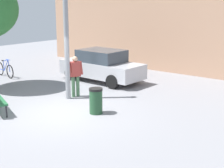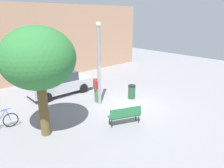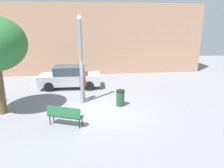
{
  "view_description": "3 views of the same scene",
  "coord_description": "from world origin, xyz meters",
  "px_view_note": "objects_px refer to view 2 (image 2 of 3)",
  "views": [
    {
      "loc": [
        8.22,
        -7.65,
        3.76
      ],
      "look_at": [
        1.33,
        1.07,
        1.04
      ],
      "focal_mm": 53.46,
      "sensor_mm": 36.0,
      "label": 1
    },
    {
      "loc": [
        -8.74,
        -7.97,
        5.16
      ],
      "look_at": [
        0.3,
        1.88,
        0.83
      ],
      "focal_mm": 34.09,
      "sensor_mm": 36.0,
      "label": 2
    },
    {
      "loc": [
        -0.83,
        -10.55,
        4.47
      ],
      "look_at": [
        0.62,
        2.02,
        0.89
      ],
      "focal_mm": 34.88,
      "sensor_mm": 36.0,
      "label": 3
    }
  ],
  "objects_px": {
    "person_by_lamppost": "(96,87)",
    "trash_bin": "(132,92)",
    "lamppost": "(99,63)",
    "plaza_tree": "(38,59)",
    "park_bench": "(125,114)",
    "parked_car_silver": "(60,83)"
  },
  "relations": [
    {
      "from": "person_by_lamppost",
      "to": "park_bench",
      "type": "bearing_deg",
      "value": -103.29
    },
    {
      "from": "lamppost",
      "to": "park_bench",
      "type": "xyz_separation_m",
      "value": [
        -0.73,
        -2.85,
        -2.0
      ]
    },
    {
      "from": "park_bench",
      "to": "parked_car_silver",
      "type": "height_order",
      "value": "parked_car_silver"
    },
    {
      "from": "plaza_tree",
      "to": "trash_bin",
      "type": "bearing_deg",
      "value": 3.19
    },
    {
      "from": "plaza_tree",
      "to": "trash_bin",
      "type": "distance_m",
      "value": 6.83
    },
    {
      "from": "trash_bin",
      "to": "park_bench",
      "type": "bearing_deg",
      "value": -142.92
    },
    {
      "from": "park_bench",
      "to": "trash_bin",
      "type": "relative_size",
      "value": 1.84
    },
    {
      "from": "lamppost",
      "to": "person_by_lamppost",
      "type": "height_order",
      "value": "lamppost"
    },
    {
      "from": "person_by_lamppost",
      "to": "park_bench",
      "type": "relative_size",
      "value": 1.01
    },
    {
      "from": "park_bench",
      "to": "trash_bin",
      "type": "height_order",
      "value": "park_bench"
    },
    {
      "from": "parked_car_silver",
      "to": "trash_bin",
      "type": "xyz_separation_m",
      "value": [
        3.0,
        -3.88,
        -0.32
      ]
    },
    {
      "from": "lamppost",
      "to": "person_by_lamppost",
      "type": "bearing_deg",
      "value": 84.97
    },
    {
      "from": "lamppost",
      "to": "park_bench",
      "type": "distance_m",
      "value": 3.56
    },
    {
      "from": "plaza_tree",
      "to": "trash_bin",
      "type": "height_order",
      "value": "plaza_tree"
    },
    {
      "from": "trash_bin",
      "to": "plaza_tree",
      "type": "bearing_deg",
      "value": -176.81
    },
    {
      "from": "trash_bin",
      "to": "parked_car_silver",
      "type": "bearing_deg",
      "value": 127.75
    },
    {
      "from": "person_by_lamppost",
      "to": "trash_bin",
      "type": "xyz_separation_m",
      "value": [
        2.06,
        -1.11,
        -0.51
      ]
    },
    {
      "from": "lamppost",
      "to": "trash_bin",
      "type": "relative_size",
      "value": 5.35
    },
    {
      "from": "lamppost",
      "to": "park_bench",
      "type": "bearing_deg",
      "value": -104.4
    },
    {
      "from": "person_by_lamppost",
      "to": "plaza_tree",
      "type": "xyz_separation_m",
      "value": [
        -4.06,
        -1.45,
        2.5
      ]
    },
    {
      "from": "lamppost",
      "to": "trash_bin",
      "type": "height_order",
      "value": "lamppost"
    },
    {
      "from": "person_by_lamppost",
      "to": "parked_car_silver",
      "type": "xyz_separation_m",
      "value": [
        -0.94,
        2.77,
        -0.19
      ]
    }
  ]
}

